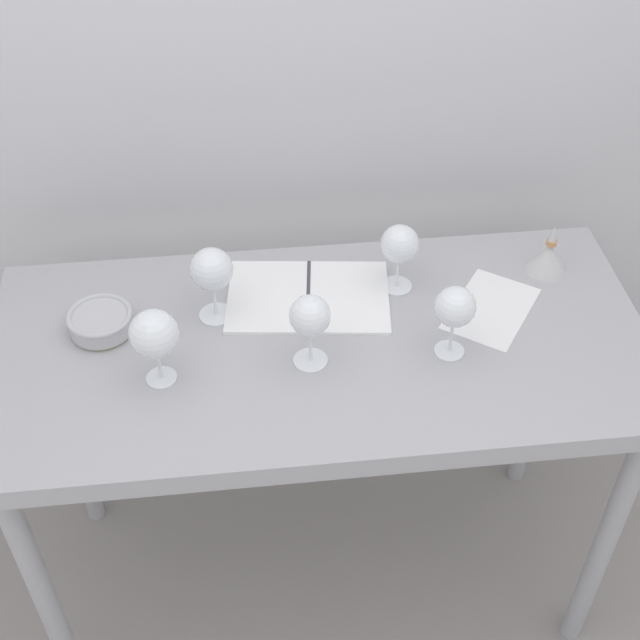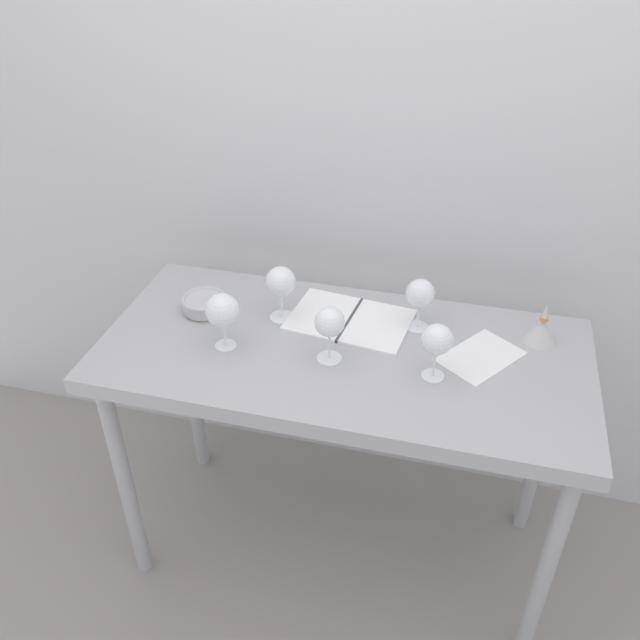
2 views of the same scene
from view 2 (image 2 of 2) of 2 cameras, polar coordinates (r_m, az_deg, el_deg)
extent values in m
plane|color=gray|center=(2.55, 1.61, -18.74)|extent=(6.00, 6.00, 0.00)
cube|color=silver|center=(2.13, 5.26, 14.14)|extent=(3.80, 0.04, 2.60)
cube|color=#A5A5AA|center=(1.91, 2.04, -2.81)|extent=(1.40, 0.64, 0.04)
cube|color=#A5A5AA|center=(1.68, -0.46, -9.53)|extent=(1.40, 0.01, 0.05)
cylinder|color=#A5A5AA|center=(2.24, -16.45, -13.34)|extent=(0.05, 0.05, 0.86)
cylinder|color=#A5A5AA|center=(2.05, 18.83, -19.87)|extent=(0.05, 0.05, 0.86)
cylinder|color=#A5A5AA|center=(2.56, -11.01, -5.16)|extent=(0.05, 0.05, 0.86)
cylinder|color=#A5A5AA|center=(2.40, 18.56, -9.87)|extent=(0.05, 0.05, 0.86)
cylinder|color=white|center=(1.85, 0.81, -3.33)|extent=(0.07, 0.07, 0.00)
cylinder|color=white|center=(1.83, 0.82, -2.20)|extent=(0.01, 0.01, 0.09)
sphere|color=white|center=(1.78, 0.84, -0.17)|extent=(0.08, 0.08, 0.08)
cylinder|color=maroon|center=(1.79, 0.84, -0.55)|extent=(0.06, 0.06, 0.02)
cylinder|color=white|center=(1.92, -8.13, -2.19)|extent=(0.06, 0.06, 0.00)
cylinder|color=white|center=(1.90, -8.23, -1.18)|extent=(0.01, 0.01, 0.08)
sphere|color=white|center=(1.85, -8.44, 0.85)|extent=(0.10, 0.10, 0.10)
cylinder|color=maroon|center=(1.86, -8.39, 0.41)|extent=(0.07, 0.07, 0.02)
cylinder|color=white|center=(2.02, -3.30, 0.25)|extent=(0.08, 0.08, 0.00)
cylinder|color=white|center=(2.00, -3.34, 1.32)|extent=(0.01, 0.01, 0.09)
sphere|color=white|center=(1.95, -3.42, 3.33)|extent=(0.09, 0.09, 0.09)
cylinder|color=maroon|center=(1.96, -3.40, 2.94)|extent=(0.06, 0.06, 0.02)
cylinder|color=white|center=(2.00, 8.36, -0.59)|extent=(0.07, 0.07, 0.00)
cylinder|color=white|center=(1.97, 8.46, 0.42)|extent=(0.01, 0.01, 0.08)
sphere|color=white|center=(1.93, 8.65, 2.30)|extent=(0.09, 0.09, 0.09)
cylinder|color=maroon|center=(1.94, 8.61, 1.92)|extent=(0.06, 0.06, 0.02)
cylinder|color=white|center=(1.82, 9.69, -4.77)|extent=(0.06, 0.06, 0.00)
cylinder|color=white|center=(1.79, 9.83, -3.67)|extent=(0.01, 0.01, 0.09)
sphere|color=white|center=(1.75, 10.08, -1.65)|extent=(0.08, 0.08, 0.08)
cylinder|color=maroon|center=(1.75, 10.03, -2.04)|extent=(0.06, 0.06, 0.02)
cube|color=white|center=(2.03, 0.20, 0.53)|extent=(0.21, 0.26, 0.01)
cube|color=white|center=(1.98, 5.02, -0.51)|extent=(0.21, 0.26, 0.01)
cube|color=#3F3F47|center=(2.01, 2.58, 0.02)|extent=(0.04, 0.24, 0.01)
cube|color=white|center=(1.92, 13.68, -3.08)|extent=(0.26, 0.28, 0.00)
cylinder|color=#DBCC66|center=(2.08, -9.87, 0.88)|extent=(0.12, 0.12, 0.01)
cylinder|color=#B7B7BC|center=(2.07, -9.93, 1.38)|extent=(0.13, 0.13, 0.04)
torus|color=#B7B7BC|center=(2.06, -9.98, 1.81)|extent=(0.14, 0.14, 0.01)
cone|color=#BCBCBC|center=(2.01, 18.55, -0.87)|extent=(0.10, 0.10, 0.07)
cylinder|color=#C17F4C|center=(1.98, 18.77, 0.12)|extent=(0.02, 0.02, 0.01)
cone|color=#BCBCBC|center=(1.97, 18.91, 0.77)|extent=(0.02, 0.02, 0.04)
camera|label=1|loc=(0.51, -66.43, 30.55)|focal=48.27mm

